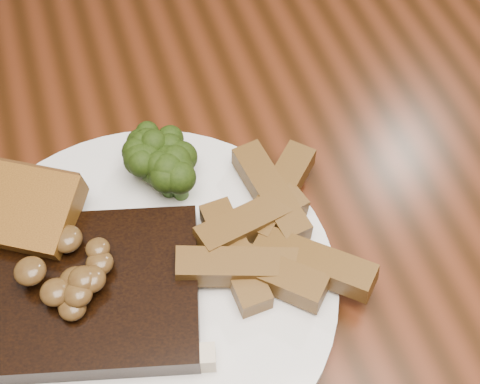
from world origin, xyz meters
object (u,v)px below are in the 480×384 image
(dining_table, at_px, (229,249))
(garlic_bread, at_px, (8,220))
(plate, at_px, (143,288))
(steak, at_px, (85,292))
(potato_wedges, at_px, (242,242))

(dining_table, distance_m, garlic_bread, 0.22)
(plate, bearing_deg, dining_table, 36.16)
(garlic_bread, bearing_deg, steak, -29.34)
(plate, xyz_separation_m, garlic_bread, (-0.09, 0.08, 0.02))
(plate, relative_size, potato_wedges, 2.48)
(potato_wedges, bearing_deg, dining_table, 84.20)
(dining_table, xyz_separation_m, garlic_bread, (-0.18, 0.02, 0.12))
(dining_table, distance_m, steak, 0.19)
(steak, distance_m, potato_wedges, 0.13)
(dining_table, height_order, plate, plate)
(plate, height_order, garlic_bread, garlic_bread)
(steak, bearing_deg, dining_table, 40.69)
(dining_table, xyz_separation_m, potato_wedges, (-0.01, -0.06, 0.12))
(dining_table, bearing_deg, garlic_bread, 174.46)
(steak, distance_m, garlic_bread, 0.10)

